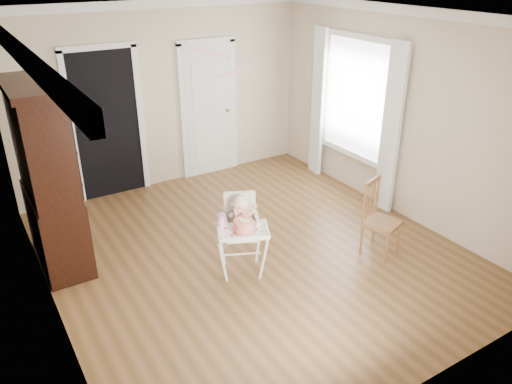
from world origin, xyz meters
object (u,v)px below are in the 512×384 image
cake (244,225)px  dining_chair (380,220)px  china_cabinet (48,178)px  high_chair (241,226)px  sippy_cup (221,221)px

cake → dining_chair: size_ratio=0.29×
cake → china_cabinet: bearing=136.5°
china_cabinet → high_chair: bearing=-38.0°
sippy_cup → china_cabinet: 1.95m
cake → dining_chair: dining_chair is taller
sippy_cup → dining_chair: size_ratio=0.22×
dining_chair → high_chair: bearing=143.7°
high_chair → china_cabinet: china_cabinet is taller
high_chair → sippy_cup: size_ratio=4.72×
high_chair → china_cabinet: (-1.66, 1.29, 0.47)m
high_chair → china_cabinet: bearing=166.7°
high_chair → dining_chair: (1.59, -0.49, -0.15)m
high_chair → cake: high_chair is taller
high_chair → sippy_cup: (-0.25, -0.03, 0.16)m
sippy_cup → china_cabinet: bearing=136.8°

